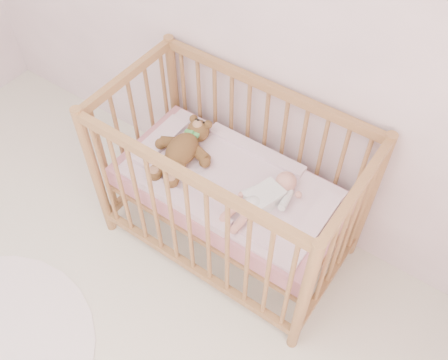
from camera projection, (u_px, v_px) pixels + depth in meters
The scene contains 5 objects.
crib at pixel (229, 188), 2.69m from camera, with size 1.36×0.76×1.00m, color #AA7B48, non-canonical shape.
mattress at pixel (229, 190), 2.70m from camera, with size 1.22×0.62×0.13m, color pink.
blanket at pixel (229, 181), 2.64m from camera, with size 1.10×0.58×0.06m, color #DF99B6, non-canonical shape.
baby at pixel (265, 195), 2.49m from camera, with size 0.24×0.49×0.12m, color white, non-canonical shape.
teddy_bear at pixel (182, 149), 2.67m from camera, with size 0.35×0.50×0.14m, color brown, non-canonical shape.
Camera 1 is at (1.21, 0.22, 2.62)m, focal length 40.00 mm.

